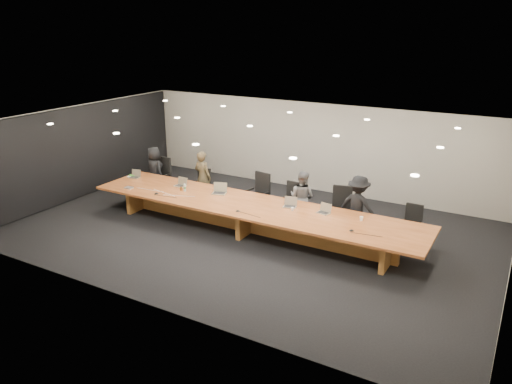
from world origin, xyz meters
The scene contains 29 objects.
ground centered at (0.00, 0.00, 0.00)m, with size 12.00×12.00×0.00m, color black.
back_wall centered at (0.00, 4.00, 1.40)m, with size 12.00×0.02×2.80m, color #BDB7AC.
left_wall_panel centered at (-5.94, 0.00, 1.37)m, with size 0.08×7.84×2.74m, color black.
conference_table centered at (0.00, 0.00, 0.52)m, with size 9.00×1.80×0.75m.
chair_far_left centered at (-3.97, 1.21, 0.59)m, with size 0.60×0.60×1.18m, color black, non-canonical shape.
chair_left centered at (-2.43, 1.25, 0.52)m, with size 0.52×0.52×1.03m, color black, non-canonical shape.
chair_mid_left centered at (-0.45, 1.16, 0.60)m, with size 0.61×0.61×1.21m, color black, non-canonical shape.
chair_mid_right centered at (0.54, 1.19, 0.54)m, with size 0.55×0.55×1.08m, color black, non-canonical shape.
chair_right centered at (1.99, 1.17, 0.60)m, with size 0.61×0.61×1.20m, color black, non-canonical shape.
chair_far_right centered at (3.75, 1.28, 0.50)m, with size 0.51×0.51×1.00m, color black, non-canonical shape.
person_a centered at (-4.14, 1.19, 0.75)m, with size 0.73×0.48×1.50m, color black.
person_b centered at (-2.35, 1.24, 0.79)m, with size 0.58×0.38×1.58m, color #3C3321.
person_c centered at (0.89, 1.22, 0.73)m, with size 0.71×0.55×1.45m, color #535456.
person_d centered at (2.45, 1.15, 0.79)m, with size 1.02×0.58×1.57m, color black.
laptop_a centered at (-4.16, 0.30, 0.87)m, with size 0.30×0.22×0.24m, color tan, non-canonical shape.
laptop_b centered at (-2.47, 0.32, 0.87)m, with size 0.31×0.23×0.25m, color tan, non-canonical shape.
laptop_c centered at (-1.16, 0.32, 0.90)m, with size 0.37×0.27×0.29m, color tan, non-canonical shape.
laptop_d centered at (0.95, 0.34, 0.88)m, with size 0.32×0.23×0.25m, color tan, non-canonical shape.
laptop_e centered at (1.85, 0.35, 0.87)m, with size 0.30×0.22×0.24m, color tan, non-canonical shape.
water_bottle centered at (-2.09, 0.04, 0.85)m, with size 0.07×0.07×0.20m, color #B5C6C1.
amber_mug centered at (-2.23, 0.05, 0.80)m, with size 0.07×0.07×0.09m, color brown.
paper_cup_near centered at (1.12, 0.14, 0.79)m, with size 0.07×0.07×0.08m, color white.
paper_cup_far centered at (2.80, 0.36, 0.80)m, with size 0.08×0.08×0.10m, color white.
notepad centered at (-4.31, 0.37, 0.76)m, with size 0.27×0.21×0.02m, color white.
lime_gadget centered at (-4.32, 0.37, 0.78)m, with size 0.17×0.10×0.03m, color #4FC133.
av_box centered at (-3.61, -0.53, 0.77)m, with size 0.22×0.17×0.03m, color silver.
mic_left centered at (-2.63, -0.52, 0.77)m, with size 0.12×0.12×0.03m, color black.
mic_center centered at (-0.03, -0.56, 0.76)m, with size 0.11×0.11×0.03m, color black.
mic_right centered at (2.80, -0.34, 0.76)m, with size 0.11×0.11×0.03m, color black.
Camera 1 is at (5.98, -10.25, 5.14)m, focal length 35.00 mm.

